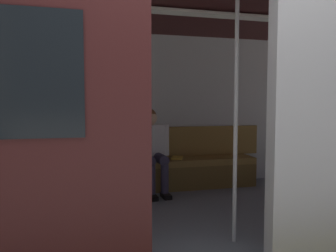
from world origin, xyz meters
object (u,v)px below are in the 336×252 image
object	(u,v)px
bench_seat	(153,167)
handbag	(120,155)
train_car	(166,72)
person_seated	(151,145)
book	(177,158)
grab_pole_door	(148,117)
grab_pole_far	(236,116)

from	to	relation	value
bench_seat	handbag	xyz separation A→B (m)	(0.45, -0.07, 0.19)
train_car	handbag	bearing A→B (deg)	-70.55
person_seated	bench_seat	bearing A→B (deg)	-117.17
bench_seat	person_seated	xyz separation A→B (m)	(0.03, 0.05, 0.32)
book	grab_pole_door	world-z (taller)	grab_pole_door
train_car	person_seated	distance (m)	1.34
person_seated	book	size ratio (longest dim) A/B	5.27
train_car	grab_pole_far	world-z (taller)	train_car
bench_seat	book	distance (m)	0.39
train_car	book	bearing A→B (deg)	-111.50
handbag	bench_seat	bearing A→B (deg)	170.67
person_seated	handbag	distance (m)	0.46
train_car	grab_pole_far	distance (m)	0.99
bench_seat	grab_pole_far	world-z (taller)	grab_pole_far
bench_seat	handbag	world-z (taller)	handbag
handbag	book	distance (m)	0.82
person_seated	train_car	bearing A→B (deg)	88.41
person_seated	grab_pole_far	size ratio (longest dim) A/B	0.52
bench_seat	grab_pole_door	xyz separation A→B (m)	(0.39, 1.82, 0.78)
bench_seat	grab_pole_far	distance (m)	2.01
book	grab_pole_door	xyz separation A→B (m)	(0.76, 1.86, 0.67)
train_car	book	size ratio (longest dim) A/B	29.09
bench_seat	grab_pole_door	size ratio (longest dim) A/B	1.37
train_car	bench_seat	size ratio (longest dim) A/B	2.09
train_car	book	world-z (taller)	train_car
handbag	grab_pole_far	distance (m)	2.14
grab_pole_door	grab_pole_far	world-z (taller)	same
person_seated	grab_pole_door	xyz separation A→B (m)	(0.36, 1.77, 0.46)
train_car	grab_pole_door	distance (m)	0.95
grab_pole_door	book	bearing A→B (deg)	-112.20
handbag	grab_pole_far	world-z (taller)	grab_pole_far
person_seated	grab_pole_door	distance (m)	1.86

